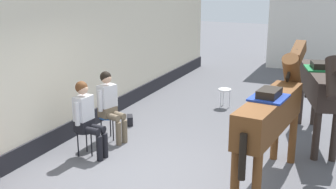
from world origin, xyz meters
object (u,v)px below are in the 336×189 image
(spare_stool_white, at_px, (225,91))
(satchel_bag, at_px, (130,120))
(saddled_horse_near, at_px, (272,111))
(seated_visitor_far, at_px, (110,103))
(seated_visitor_near, at_px, (87,115))
(saddled_horse_far, at_px, (320,85))

(spare_stool_white, distance_m, satchel_bag, 2.61)
(saddled_horse_near, bearing_deg, seated_visitor_far, 171.96)
(seated_visitor_near, xyz_separation_m, seated_visitor_far, (-0.04, 0.83, 0.00))
(seated_visitor_far, xyz_separation_m, spare_stool_white, (1.43, 3.05, -0.38))
(saddled_horse_near, bearing_deg, saddled_horse_far, 75.19)
(satchel_bag, bearing_deg, saddled_horse_near, -144.01)
(seated_visitor_near, bearing_deg, satchel_bag, 93.98)
(seated_visitor_far, distance_m, saddled_horse_far, 4.06)
(saddled_horse_near, distance_m, saddled_horse_far, 2.04)
(seated_visitor_far, xyz_separation_m, satchel_bag, (-0.09, 0.95, -0.68))
(saddled_horse_near, relative_size, saddled_horse_far, 1.02)
(seated_visitor_far, height_order, saddled_horse_near, saddled_horse_near)
(saddled_horse_near, xyz_separation_m, saddled_horse_far, (0.52, 1.98, 0.00))
(seated_visitor_near, bearing_deg, spare_stool_white, 70.26)
(seated_visitor_far, relative_size, saddled_horse_far, 0.48)
(seated_visitor_near, height_order, spare_stool_white, seated_visitor_near)
(seated_visitor_far, distance_m, spare_stool_white, 3.39)
(spare_stool_white, bearing_deg, saddled_horse_near, -62.99)
(saddled_horse_far, xyz_separation_m, spare_stool_white, (-2.31, 1.53, -0.76))
(saddled_horse_near, height_order, satchel_bag, saddled_horse_near)
(seated_visitor_near, relative_size, saddled_horse_far, 0.48)
(saddled_horse_far, bearing_deg, spare_stool_white, 146.47)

